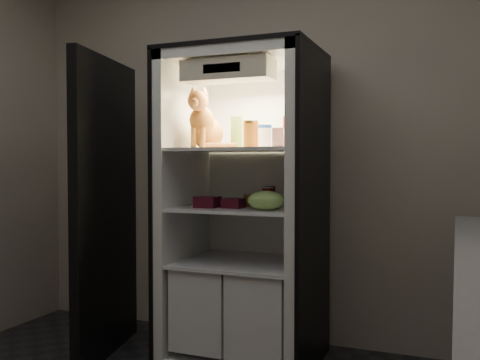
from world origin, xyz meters
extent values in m
plane|color=beige|center=(0.00, 1.80, 1.35)|extent=(3.60, 0.00, 3.60)
cube|color=white|center=(0.00, 1.67, 0.93)|extent=(0.85, 0.06, 1.85)
cube|color=white|center=(-0.40, 1.35, 0.93)|extent=(0.06, 0.70, 1.85)
cube|color=white|center=(0.40, 1.35, 0.93)|extent=(0.06, 0.70, 1.85)
cube|color=white|center=(0.00, 1.35, 1.82)|extent=(0.85, 0.70, 0.06)
cube|color=white|center=(0.00, 1.35, 0.03)|extent=(0.85, 0.70, 0.06)
cube|color=black|center=(-0.44, 1.35, 0.93)|extent=(0.02, 0.72, 1.87)
cube|color=black|center=(0.44, 1.35, 0.93)|extent=(0.02, 0.72, 1.87)
cube|color=black|center=(0.00, 1.35, 1.86)|extent=(0.90, 0.72, 0.02)
cube|color=white|center=(0.00, 1.32, 1.28)|extent=(0.73, 0.62, 0.02)
cube|color=white|center=(0.00, 1.32, 0.93)|extent=(0.73, 0.62, 0.02)
cube|color=white|center=(-0.18, 1.32, 0.35)|extent=(0.34, 0.58, 0.48)
cube|color=white|center=(0.18, 1.32, 0.35)|extent=(0.34, 0.58, 0.48)
cube|color=white|center=(0.00, 1.32, 0.60)|extent=(0.73, 0.62, 0.02)
cube|color=beige|center=(0.00, 1.11, 1.72)|extent=(0.52, 0.18, 0.12)
cube|color=black|center=(0.00, 1.02, 1.72)|extent=(0.22, 0.01, 0.05)
cube|color=black|center=(-0.83, 1.12, 0.93)|extent=(0.25, 0.86, 1.85)
cube|color=white|center=(-0.85, 1.06, 0.55)|extent=(0.20, 0.64, 0.12)
cube|color=white|center=(-0.85, 1.06, 1.05)|extent=(0.20, 0.64, 0.12)
ellipsoid|color=#B65417|center=(-0.23, 1.32, 1.38)|extent=(0.20, 0.24, 0.19)
ellipsoid|color=#B65417|center=(-0.22, 1.23, 1.46)|extent=(0.16, 0.15, 0.17)
sphere|color=orange|center=(-0.22, 1.17, 1.57)|extent=(0.13, 0.13, 0.12)
sphere|color=orange|center=(-0.21, 1.12, 1.55)|extent=(0.06, 0.06, 0.05)
cone|color=orange|center=(-0.25, 1.18, 1.63)|extent=(0.05, 0.05, 0.06)
cone|color=orange|center=(-0.18, 1.18, 1.63)|extent=(0.05, 0.05, 0.06)
cylinder|color=#B65417|center=(-0.25, 1.17, 1.35)|extent=(0.03, 0.03, 0.12)
cylinder|color=#B65417|center=(-0.19, 1.17, 1.35)|extent=(0.03, 0.03, 0.12)
cylinder|color=#B65417|center=(-0.12, 1.25, 1.31)|extent=(0.21, 0.13, 0.03)
cylinder|color=#217B36|center=(-0.05, 1.36, 1.38)|extent=(0.07, 0.07, 0.18)
cylinder|color=#217B36|center=(-0.05, 1.36, 1.48)|extent=(0.07, 0.07, 0.02)
cylinder|color=white|center=(0.10, 1.42, 1.35)|extent=(0.10, 0.10, 0.12)
cylinder|color=#174BA6|center=(0.10, 1.42, 1.42)|extent=(0.10, 0.10, 0.02)
cylinder|color=maroon|center=(0.08, 1.26, 1.36)|extent=(0.09, 0.09, 0.14)
cylinder|color=#B47A30|center=(0.08, 1.26, 1.44)|extent=(0.09, 0.09, 0.02)
cylinder|color=maroon|center=(0.30, 1.37, 1.38)|extent=(0.12, 0.12, 0.18)
cylinder|color=white|center=(0.30, 1.37, 1.48)|extent=(0.12, 0.12, 0.02)
cube|color=white|center=(0.28, 1.19, 1.34)|extent=(0.06, 0.06, 0.11)
cylinder|color=black|center=(0.13, 1.45, 1.00)|extent=(0.07, 0.07, 0.12)
cylinder|color=#B2B2B2|center=(0.13, 1.45, 1.06)|extent=(0.07, 0.07, 0.00)
cylinder|color=black|center=(0.29, 1.35, 1.00)|extent=(0.06, 0.06, 0.11)
cylinder|color=#B2B2B2|center=(0.29, 1.35, 1.06)|extent=(0.06, 0.06, 0.00)
cylinder|color=black|center=(0.18, 1.28, 1.00)|extent=(0.06, 0.06, 0.12)
cylinder|color=#B2B2B2|center=(0.18, 1.28, 1.06)|extent=(0.07, 0.07, 0.00)
cylinder|color=brown|center=(0.03, 1.34, 0.98)|extent=(0.06, 0.06, 0.07)
cylinder|color=#B2B2B2|center=(0.03, 1.34, 1.02)|extent=(0.06, 0.06, 0.01)
ellipsoid|color=#85B052|center=(0.21, 1.15, 0.99)|extent=(0.22, 0.16, 0.11)
cube|color=#530D1F|center=(-0.16, 1.18, 0.97)|extent=(0.13, 0.13, 0.06)
cube|color=#530D1F|center=(-0.01, 1.21, 0.97)|extent=(0.11, 0.11, 0.06)
camera|label=1|loc=(1.19, -1.65, 1.21)|focal=40.00mm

